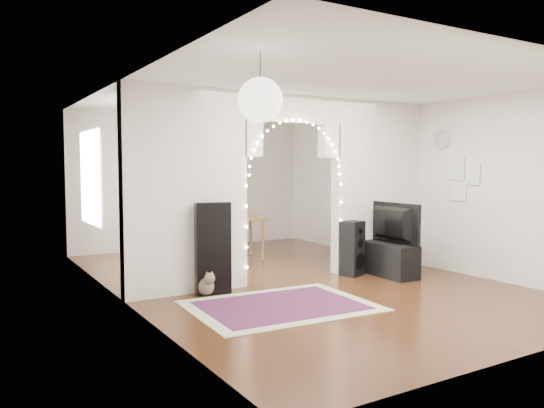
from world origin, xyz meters
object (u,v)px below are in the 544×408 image
dining_table (230,221)px  dining_chair_left (228,239)px  acoustic_guitar (221,265)px  floor_speaker (352,248)px  dining_chair_right (193,242)px  media_console (388,259)px  bookcase (174,209)px

dining_table → dining_chair_left: dining_table is taller
dining_table → dining_chair_left: bearing=74.0°
acoustic_guitar → floor_speaker: 2.22m
dining_chair_right → media_console: bearing=-83.8°
floor_speaker → bookcase: size_ratio=0.51×
floor_speaker → dining_chair_left: 3.31m
dining_chair_right → acoustic_guitar: bearing=-127.6°
floor_speaker → dining_table: 2.51m
floor_speaker → dining_table: bearing=92.6°
media_console → dining_table: dining_table is taller
floor_speaker → media_console: (0.45, -0.30, -0.17)m
media_console → dining_table: 2.99m
acoustic_guitar → floor_speaker: size_ratio=1.02×
acoustic_guitar → bookcase: bearing=56.7°
acoustic_guitar → dining_table: 2.66m
acoustic_guitar → dining_chair_right: bearing=52.0°
acoustic_guitar → dining_chair_right: (0.88, 3.08, -0.13)m
floor_speaker → dining_chair_left: (-0.49, 3.27, -0.20)m
media_console → dining_table: bearing=120.0°
media_console → dining_chair_right: media_console is taller
media_console → floor_speaker: bearing=148.2°
bookcase → dining_chair_left: (0.97, -0.48, -0.61)m
bookcase → dining_table: bearing=-61.1°
acoustic_guitar → dining_chair_left: 3.70m
dining_table → dining_chair_right: 0.97m
floor_speaker → media_console: 0.57m
acoustic_guitar → bookcase: (0.75, 3.75, 0.45)m
acoustic_guitar → floor_speaker: bearing=-22.0°
acoustic_guitar → dining_table: bearing=39.1°
media_console → dining_chair_left: size_ratio=2.10×
media_console → dining_chair_right: (-1.79, 3.39, -0.01)m
acoustic_guitar → dining_table: size_ratio=0.65×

